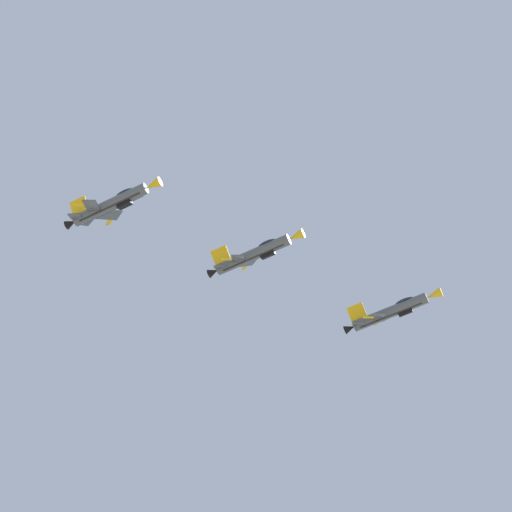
# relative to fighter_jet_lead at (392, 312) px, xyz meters

# --- Properties ---
(fighter_jet_lead) EXTENTS (15.97, 7.51, 7.57)m
(fighter_jet_lead) POSITION_rel_fighter_jet_lead_xyz_m (0.00, 0.00, 0.00)
(fighter_jet_lead) COLOR #4C5666
(fighter_jet_left_wing) EXTENTS (15.97, 7.30, 7.76)m
(fighter_jet_left_wing) POSITION_rel_fighter_jet_lead_xyz_m (-16.41, -15.88, 2.32)
(fighter_jet_left_wing) COLOR #4C5666
(fighter_jet_right_wing) EXTENTS (15.97, 8.04, 7.06)m
(fighter_jet_right_wing) POSITION_rel_fighter_jet_lead_xyz_m (-32.58, -31.31, 2.09)
(fighter_jet_right_wing) COLOR #4C5666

